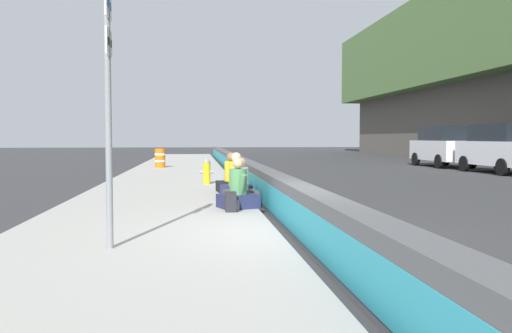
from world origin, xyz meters
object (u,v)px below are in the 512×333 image
object	(u,v)px
route_sign_post	(108,97)
backpack	(231,202)
fire_hydrant	(207,170)
parked_car_fourth	(502,148)
seated_person_foreground	(238,192)
seated_person_middle	(241,188)
construction_barrel	(160,158)
seated_person_rear	(236,183)
parked_car_midline	(443,146)
seated_person_far	(231,179)

from	to	relation	value
route_sign_post	backpack	world-z (taller)	route_sign_post
fire_hydrant	parked_car_fourth	bearing A→B (deg)	-67.61
fire_hydrant	seated_person_foreground	distance (m)	5.92
seated_person_middle	backpack	world-z (taller)	seated_person_middle
seated_person_middle	construction_barrel	world-z (taller)	seated_person_middle
route_sign_post	fire_hydrant	world-z (taller)	route_sign_post
seated_person_rear	parked_car_midline	xyz separation A→B (m)	(14.92, -12.82, 0.69)
seated_person_middle	seated_person_rear	distance (m)	1.02
parked_car_midline	seated_person_far	bearing A→B (deg)	136.44
backpack	parked_car_fourth	xyz separation A→B (m)	(12.08, -13.31, 0.85)
parked_car_fourth	construction_barrel	bearing A→B (deg)	75.15
route_sign_post	parked_car_midline	xyz separation A→B (m)	(20.88, -15.02, -1.03)
backpack	parked_car_midline	bearing A→B (deg)	-36.90
seated_person_rear	parked_car_midline	world-z (taller)	parked_car_midline
construction_barrel	parked_car_fourth	world-z (taller)	parked_car_fourth
route_sign_post	parked_car_midline	world-z (taller)	route_sign_post
fire_hydrant	seated_person_far	xyz separation A→B (m)	(-2.48, -0.63, -0.10)
seated_person_rear	seated_person_middle	bearing A→B (deg)	-178.50
seated_person_rear	seated_person_far	bearing A→B (deg)	1.35
route_sign_post	parked_car_fourth	size ratio (longest dim) A/B	0.74
fire_hydrant	seated_person_middle	world-z (taller)	seated_person_middle
seated_person_foreground	construction_barrel	world-z (taller)	seated_person_foreground
seated_person_foreground	seated_person_rear	size ratio (longest dim) A/B	0.95
construction_barrel	parked_car_midline	xyz separation A→B (m)	(1.22, -15.62, 0.56)
route_sign_post	seated_person_middle	size ratio (longest dim) A/B	3.43
seated_person_rear	backpack	distance (m)	2.59
seated_person_foreground	backpack	world-z (taller)	seated_person_foreground
construction_barrel	parked_car_midline	bearing A→B (deg)	-85.55
seated_person_middle	seated_person_far	bearing A→B (deg)	1.42
seated_person_far	parked_car_fourth	distance (m)	15.38
parked_car_fourth	parked_car_midline	world-z (taller)	same
seated_person_far	fire_hydrant	bearing A→B (deg)	14.29
seated_person_far	parked_car_midline	world-z (taller)	parked_car_midline
seated_person_foreground	construction_barrel	size ratio (longest dim) A/B	1.15
seated_person_foreground	parked_car_fourth	xyz separation A→B (m)	(11.53, -13.13, 0.70)
fire_hydrant	parked_car_midline	bearing A→B (deg)	-50.69
seated_person_rear	construction_barrel	xyz separation A→B (m)	(13.71, 2.80, 0.12)
fire_hydrant	seated_person_far	size ratio (longest dim) A/B	0.80
seated_person_middle	construction_barrel	bearing A→B (deg)	10.86
seated_person_rear	seated_person_foreground	bearing A→B (deg)	176.65
construction_barrel	parked_car_midline	distance (m)	15.68
construction_barrel	seated_person_rear	bearing A→B (deg)	-168.46
seated_person_middle	parked_car_fourth	size ratio (longest dim) A/B	0.22
seated_person_foreground	seated_person_middle	xyz separation A→B (m)	(0.99, -0.14, -0.01)
route_sign_post	backpack	bearing A→B (deg)	-29.17
seated_person_foreground	parked_car_midline	xyz separation A→B (m)	(16.94, -12.94, 0.70)
fire_hydrant	parked_car_midline	size ratio (longest dim) A/B	0.18
seated_person_far	construction_barrel	bearing A→B (deg)	12.67
fire_hydrant	backpack	bearing A→B (deg)	-176.80
seated_person_far	parked_car_midline	size ratio (longest dim) A/B	0.23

